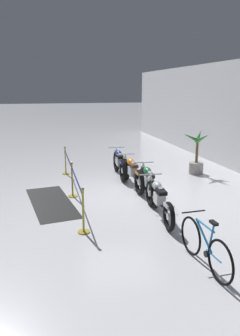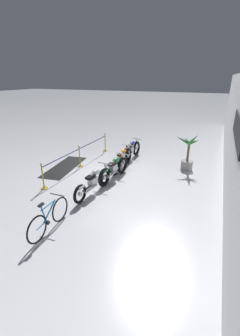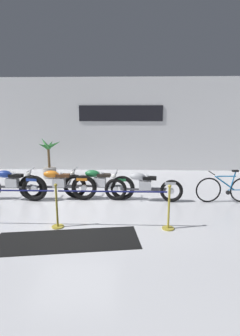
{
  "view_description": "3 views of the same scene",
  "coord_description": "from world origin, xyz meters",
  "px_view_note": "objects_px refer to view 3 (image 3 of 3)",
  "views": [
    {
      "loc": [
        9.31,
        -2.2,
        3.17
      ],
      "look_at": [
        -0.55,
        0.16,
        0.67
      ],
      "focal_mm": 35.0,
      "sensor_mm": 36.0,
      "label": 1
    },
    {
      "loc": [
        8.49,
        4.4,
        4.03
      ],
      "look_at": [
        0.51,
        0.95,
        0.5
      ],
      "focal_mm": 24.0,
      "sensor_mm": 36.0,
      "label": 2
    },
    {
      "loc": [
        1.58,
        -7.07,
        2.6
      ],
      "look_at": [
        1.3,
        0.94,
        0.93
      ],
      "focal_mm": 28.0,
      "sensor_mm": 36.0,
      "label": 3
    }
  ],
  "objects_px": {
    "floor_banner": "(67,240)",
    "motorcycle_silver_3": "(143,186)",
    "motorcycle_blue_0": "(11,185)",
    "potted_palm_left_of_row": "(49,162)",
    "stanchion_mid_right": "(169,214)",
    "motorcycle_green_2": "(98,184)",
    "motorcycle_orange_1": "(57,185)",
    "stanchion_mid_left": "(57,213)",
    "stanchion_far_left": "(6,200)",
    "bicycle": "(226,189)"
  },
  "relations": [
    {
      "from": "stanchion_mid_left",
      "to": "motorcycle_green_2",
      "type": "bearing_deg",
      "value": 71.82
    },
    {
      "from": "motorcycle_orange_1",
      "to": "potted_palm_left_of_row",
      "type": "relative_size",
      "value": 1.41
    },
    {
      "from": "motorcycle_blue_0",
      "to": "motorcycle_silver_3",
      "type": "relative_size",
      "value": 0.96
    },
    {
      "from": "motorcycle_blue_0",
      "to": "potted_palm_left_of_row",
      "type": "relative_size",
      "value": 1.33
    },
    {
      "from": "motorcycle_orange_1",
      "to": "floor_banner",
      "type": "relative_size",
      "value": 0.8
    },
    {
      "from": "stanchion_far_left",
      "to": "floor_banner",
      "type": "distance_m",
      "value": 1.81
    },
    {
      "from": "stanchion_mid_right",
      "to": "floor_banner",
      "type": "xyz_separation_m",
      "value": [
        -2.19,
        -0.65,
        -0.35
      ]
    },
    {
      "from": "potted_palm_left_of_row",
      "to": "stanchion_far_left",
      "type": "distance_m",
      "value": 4.81
    },
    {
      "from": "motorcycle_green_2",
      "to": "stanchion_far_left",
      "type": "relative_size",
      "value": 0.42
    },
    {
      "from": "motorcycle_blue_0",
      "to": "motorcycle_orange_1",
      "type": "height_order",
      "value": "motorcycle_blue_0"
    },
    {
      "from": "motorcycle_green_2",
      "to": "stanchion_mid_left",
      "type": "relative_size",
      "value": 2.15
    },
    {
      "from": "stanchion_mid_right",
      "to": "stanchion_mid_left",
      "type": "bearing_deg",
      "value": 180.0
    },
    {
      "from": "motorcycle_orange_1",
      "to": "stanchion_far_left",
      "type": "xyz_separation_m",
      "value": [
        -0.65,
        -1.98,
        0.18
      ]
    },
    {
      "from": "stanchion_mid_left",
      "to": "bicycle",
      "type": "bearing_deg",
      "value": 23.03
    },
    {
      "from": "potted_palm_left_of_row",
      "to": "motorcycle_blue_0",
      "type": "bearing_deg",
      "value": -95.88
    },
    {
      "from": "bicycle",
      "to": "potted_palm_left_of_row",
      "type": "relative_size",
      "value": 1.05
    },
    {
      "from": "bicycle",
      "to": "motorcycle_orange_1",
      "type": "bearing_deg",
      "value": 179.4
    },
    {
      "from": "motorcycle_orange_1",
      "to": "motorcycle_green_2",
      "type": "xyz_separation_m",
      "value": [
        1.23,
        0.15,
        -0.01
      ]
    },
    {
      "from": "motorcycle_orange_1",
      "to": "motorcycle_silver_3",
      "type": "height_order",
      "value": "motorcycle_orange_1"
    },
    {
      "from": "motorcycle_orange_1",
      "to": "motorcycle_green_2",
      "type": "height_order",
      "value": "motorcycle_orange_1"
    },
    {
      "from": "motorcycle_blue_0",
      "to": "stanchion_mid_left",
      "type": "height_order",
      "value": "stanchion_mid_left"
    },
    {
      "from": "motorcycle_green_2",
      "to": "stanchion_mid_left",
      "type": "bearing_deg",
      "value": -108.18
    },
    {
      "from": "motorcycle_silver_3",
      "to": "stanchion_far_left",
      "type": "distance_m",
      "value": 3.8
    },
    {
      "from": "motorcycle_silver_3",
      "to": "stanchion_far_left",
      "type": "bearing_deg",
      "value": -149.1
    },
    {
      "from": "floor_banner",
      "to": "motorcycle_silver_3",
      "type": "bearing_deg",
      "value": 48.17
    },
    {
      "from": "motorcycle_orange_1",
      "to": "stanchion_far_left",
      "type": "bearing_deg",
      "value": -108.18
    },
    {
      "from": "motorcycle_silver_3",
      "to": "stanchion_mid_left",
      "type": "xyz_separation_m",
      "value": [
        -2.08,
        -1.95,
        -0.1
      ]
    },
    {
      "from": "stanchion_mid_right",
      "to": "floor_banner",
      "type": "bearing_deg",
      "value": -163.5
    },
    {
      "from": "motorcycle_green_2",
      "to": "motorcycle_orange_1",
      "type": "bearing_deg",
      "value": -172.84
    },
    {
      "from": "motorcycle_blue_0",
      "to": "floor_banner",
      "type": "height_order",
      "value": "motorcycle_blue_0"
    },
    {
      "from": "motorcycle_blue_0",
      "to": "motorcycle_green_2",
      "type": "xyz_separation_m",
      "value": [
        2.63,
        0.24,
        -0.01
      ]
    },
    {
      "from": "motorcycle_green_2",
      "to": "stanchion_mid_left",
      "type": "xyz_separation_m",
      "value": [
        -0.7,
        -2.13,
        -0.11
      ]
    },
    {
      "from": "motorcycle_blue_0",
      "to": "bicycle",
      "type": "distance_m",
      "value": 6.46
    },
    {
      "from": "stanchion_mid_right",
      "to": "floor_banner",
      "type": "relative_size",
      "value": 0.35
    },
    {
      "from": "bicycle",
      "to": "stanchion_mid_left",
      "type": "xyz_separation_m",
      "value": [
        -4.53,
        -1.93,
        -0.05
      ]
    },
    {
      "from": "motorcycle_silver_3",
      "to": "potted_palm_left_of_row",
      "type": "distance_m",
      "value": 4.68
    },
    {
      "from": "stanchion_mid_left",
      "to": "floor_banner",
      "type": "relative_size",
      "value": 0.35
    },
    {
      "from": "floor_banner",
      "to": "stanchion_far_left",
      "type": "bearing_deg",
      "value": 148.79
    },
    {
      "from": "stanchion_mid_left",
      "to": "stanchion_mid_right",
      "type": "relative_size",
      "value": 1.0
    },
    {
      "from": "stanchion_mid_left",
      "to": "stanchion_far_left",
      "type": "bearing_deg",
      "value": 180.0
    },
    {
      "from": "motorcycle_orange_1",
      "to": "stanchion_mid_left",
      "type": "height_order",
      "value": "stanchion_mid_left"
    },
    {
      "from": "bicycle",
      "to": "stanchion_mid_left",
      "type": "relative_size",
      "value": 1.69
    },
    {
      "from": "motorcycle_blue_0",
      "to": "bicycle",
      "type": "relative_size",
      "value": 1.27
    },
    {
      "from": "motorcycle_orange_1",
      "to": "bicycle",
      "type": "bearing_deg",
      "value": -0.6
    },
    {
      "from": "motorcycle_silver_3",
      "to": "stanchion_mid_left",
      "type": "bearing_deg",
      "value": -136.84
    },
    {
      "from": "motorcycle_orange_1",
      "to": "bicycle",
      "type": "relative_size",
      "value": 1.35
    },
    {
      "from": "potted_palm_left_of_row",
      "to": "stanchion_mid_right",
      "type": "relative_size",
      "value": 1.61
    },
    {
      "from": "motorcycle_green_2",
      "to": "motorcycle_silver_3",
      "type": "bearing_deg",
      "value": -7.57
    },
    {
      "from": "stanchion_mid_right",
      "to": "floor_banner",
      "type": "distance_m",
      "value": 2.31
    },
    {
      "from": "motorcycle_silver_3",
      "to": "stanchion_mid_left",
      "type": "distance_m",
      "value": 2.85
    }
  ]
}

